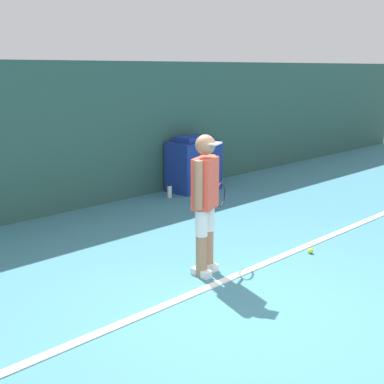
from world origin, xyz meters
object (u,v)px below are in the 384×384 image
(water_bottle, at_px, (170,192))
(tennis_player, at_px, (205,198))
(tennis_ball, at_px, (310,251))
(covered_chair, at_px, (194,165))

(water_bottle, bearing_deg, tennis_player, -126.78)
(tennis_ball, height_order, water_bottle, water_bottle)
(tennis_player, height_order, tennis_ball, tennis_player)
(covered_chair, relative_size, water_bottle, 4.36)
(tennis_player, distance_m, covered_chair, 4.19)
(water_bottle, bearing_deg, tennis_ball, -102.99)
(tennis_ball, distance_m, covered_chair, 3.85)
(tennis_player, xyz_separation_m, water_bottle, (2.17, 2.90, -0.75))
(tennis_ball, xyz_separation_m, covered_chair, (1.51, 3.51, 0.45))
(tennis_ball, bearing_deg, tennis_player, 159.96)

